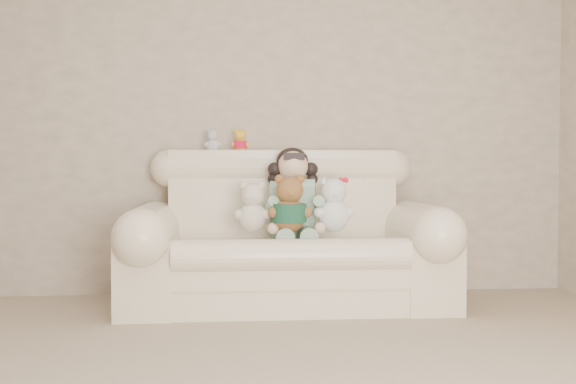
{
  "coord_description": "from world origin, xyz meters",
  "views": [
    {
      "loc": [
        -0.2,
        -2.42,
        0.9
      ],
      "look_at": [
        0.16,
        1.9,
        0.75
      ],
      "focal_mm": 42.67,
      "sensor_mm": 36.0,
      "label": 1
    }
  ],
  "objects_px": {
    "seated_child": "(293,193)",
    "cream_teddy": "(253,202)",
    "white_cat": "(334,199)",
    "brown_teddy": "(290,198)",
    "sofa": "(287,228)"
  },
  "relations": [
    {
      "from": "seated_child",
      "to": "cream_teddy",
      "type": "xyz_separation_m",
      "value": [
        -0.27,
        -0.18,
        -0.05
      ]
    },
    {
      "from": "seated_child",
      "to": "white_cat",
      "type": "xyz_separation_m",
      "value": [
        0.24,
        -0.19,
        -0.03
      ]
    },
    {
      "from": "seated_child",
      "to": "white_cat",
      "type": "bearing_deg",
      "value": -29.96
    },
    {
      "from": "seated_child",
      "to": "cream_teddy",
      "type": "distance_m",
      "value": 0.33
    },
    {
      "from": "white_cat",
      "to": "cream_teddy",
      "type": "relative_size",
      "value": 1.1
    },
    {
      "from": "seated_child",
      "to": "brown_teddy",
      "type": "bearing_deg",
      "value": -91.2
    },
    {
      "from": "seated_child",
      "to": "white_cat",
      "type": "distance_m",
      "value": 0.31
    },
    {
      "from": "white_cat",
      "to": "cream_teddy",
      "type": "height_order",
      "value": "white_cat"
    },
    {
      "from": "seated_child",
      "to": "brown_teddy",
      "type": "height_order",
      "value": "seated_child"
    },
    {
      "from": "brown_teddy",
      "to": "white_cat",
      "type": "bearing_deg",
      "value": -13.34
    },
    {
      "from": "white_cat",
      "to": "sofa",
      "type": "bearing_deg",
      "value": 174.81
    },
    {
      "from": "brown_teddy",
      "to": "white_cat",
      "type": "relative_size",
      "value": 1.04
    },
    {
      "from": "cream_teddy",
      "to": "seated_child",
      "type": "bearing_deg",
      "value": 10.73
    },
    {
      "from": "sofa",
      "to": "brown_teddy",
      "type": "relative_size",
      "value": 4.93
    },
    {
      "from": "sofa",
      "to": "cream_teddy",
      "type": "relative_size",
      "value": 5.64
    }
  ]
}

